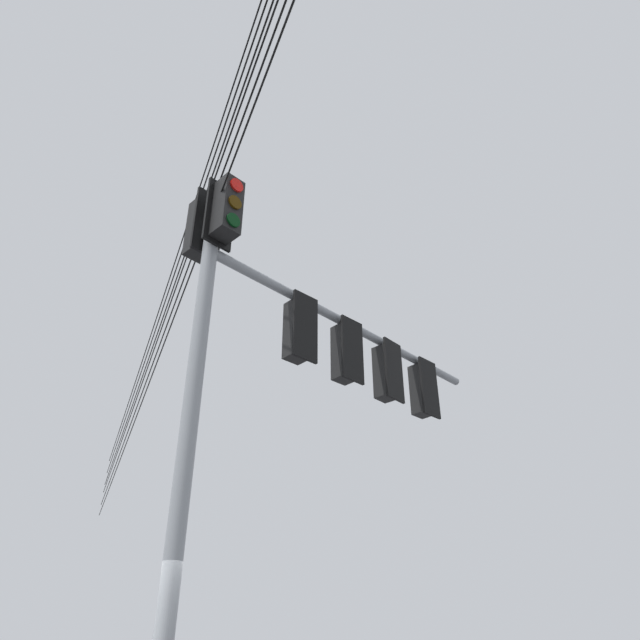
{
  "coord_description": "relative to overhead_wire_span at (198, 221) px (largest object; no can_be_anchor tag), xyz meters",
  "views": [
    {
      "loc": [
        -3.68,
        4.77,
        1.63
      ],
      "look_at": [
        -1.81,
        -2.59,
        6.1
      ],
      "focal_mm": 32.87,
      "sensor_mm": 36.0,
      "label": 1
    }
  ],
  "objects": [
    {
      "name": "overhead_wire_span",
      "position": [
        0.0,
        0.0,
        0.0
      ],
      "size": [
        20.74,
        27.88,
        2.78
      ],
      "color": "black"
    },
    {
      "name": "signal_mast_assembly",
      "position": [
        -1.75,
        -0.09,
        -2.64
      ],
      "size": [
        3.44,
        5.35,
        7.35
      ],
      "color": "gray",
      "rests_on": "ground"
    }
  ]
}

